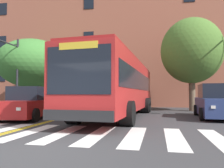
% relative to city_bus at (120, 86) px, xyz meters
% --- Properties ---
extents(ground_plane, '(120.00, 120.00, 0.00)m').
position_rel_city_bus_xyz_m(ground_plane, '(-0.84, -8.21, -1.83)').
color(ground_plane, '#38383A').
extents(crosswalk, '(16.64, 4.04, 0.01)m').
position_rel_city_bus_xyz_m(crosswalk, '(-0.52, -5.95, -1.83)').
color(crosswalk, white).
rests_on(crosswalk, ground).
extents(lane_line_yellow_inner, '(0.12, 36.00, 0.01)m').
position_rel_city_bus_xyz_m(lane_line_yellow_inner, '(-3.14, 8.05, -1.83)').
color(lane_line_yellow_inner, gold).
rests_on(lane_line_yellow_inner, ground).
extents(lane_line_yellow_outer, '(0.12, 36.00, 0.01)m').
position_rel_city_bus_xyz_m(lane_line_yellow_outer, '(-2.98, 8.05, -1.83)').
color(lane_line_yellow_outer, gold).
rests_on(lane_line_yellow_outer, ground).
extents(city_bus, '(3.75, 12.45, 3.34)m').
position_rel_city_bus_xyz_m(city_bus, '(0.00, 0.00, 0.00)').
color(city_bus, '#B22323').
rests_on(city_bus, ground).
extents(car_red_near_lane, '(2.42, 4.50, 1.74)m').
position_rel_city_bus_xyz_m(car_red_near_lane, '(-4.67, -2.08, -1.04)').
color(car_red_near_lane, '#AD1E1E').
rests_on(car_red_near_lane, ground).
extents(car_navy_far_lane, '(2.39, 4.83, 1.90)m').
position_rel_city_bus_xyz_m(car_navy_far_lane, '(5.42, -0.05, -0.97)').
color(car_navy_far_lane, navy).
rests_on(car_navy_far_lane, ground).
extents(car_silver_behind_bus, '(2.67, 4.88, 2.12)m').
position_rel_city_bus_xyz_m(car_silver_behind_bus, '(0.41, 10.11, -0.82)').
color(car_silver_behind_bus, '#B7BABF').
rests_on(car_silver_behind_bus, ground).
extents(traffic_light_far_corner, '(0.34, 3.30, 5.65)m').
position_rel_city_bus_xyz_m(traffic_light_far_corner, '(-8.44, 1.13, 1.88)').
color(traffic_light_far_corner, '#28282D').
rests_on(traffic_light_far_corner, ground).
extents(traffic_light_overhead, '(0.46, 4.29, 5.28)m').
position_rel_city_bus_xyz_m(traffic_light_overhead, '(-2.50, 2.46, 1.81)').
color(traffic_light_overhead, '#28282D').
rests_on(traffic_light_overhead, ground).
extents(street_tree_curbside_large, '(5.87, 6.04, 7.45)m').
position_rel_city_bus_xyz_m(street_tree_curbside_large, '(5.11, 5.25, 2.98)').
color(street_tree_curbside_large, brown).
rests_on(street_tree_curbside_large, ground).
extents(street_tree_curbside_small, '(7.31, 7.74, 6.36)m').
position_rel_city_bus_xyz_m(street_tree_curbside_small, '(-8.79, 5.54, 2.29)').
color(street_tree_curbside_small, brown).
rests_on(street_tree_curbside_small, ground).
extents(building_facade, '(39.40, 6.53, 13.99)m').
position_rel_city_bus_xyz_m(building_facade, '(0.53, 12.79, 5.17)').
color(building_facade, '#9E5642').
rests_on(building_facade, ground).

